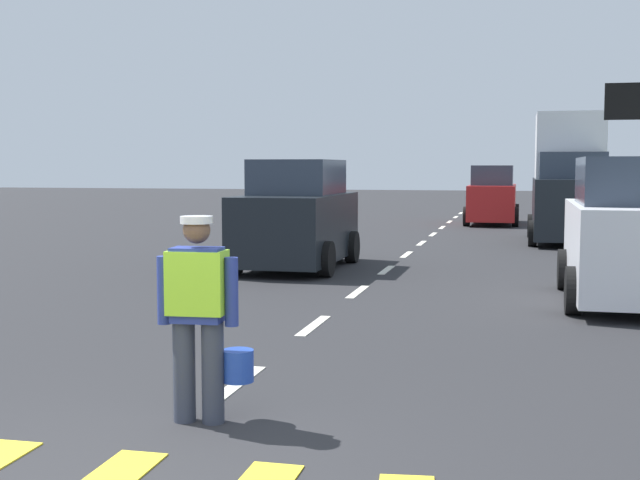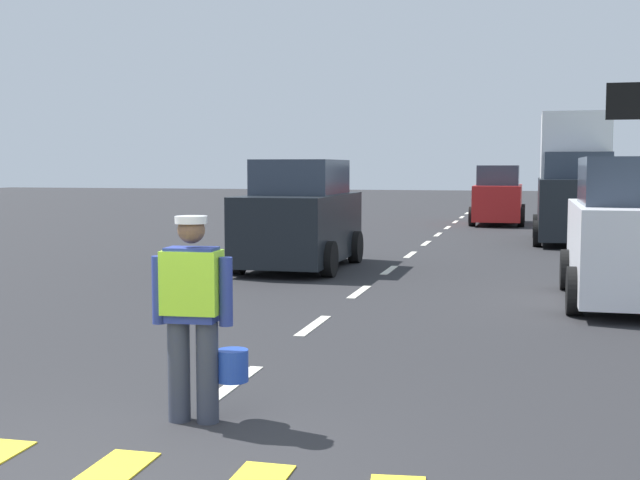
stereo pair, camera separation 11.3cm
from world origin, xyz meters
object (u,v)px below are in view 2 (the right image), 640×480
Objects in this scene: car_outgoing_far at (498,197)px; car_parked_curbside at (630,236)px; road_worker at (195,308)px; car_oncoming_lead at (300,218)px; delivery_truck at (575,183)px.

car_outgoing_far is 17.53m from car_parked_curbside.
road_worker is 0.40× the size of car_outgoing_far.
car_oncoming_lead and car_parked_curbside have the same top height.
car_parked_curbside is (4.05, 7.04, 0.09)m from road_worker.
car_outgoing_far is at bearing 76.54° from car_oncoming_lead.
car_oncoming_lead is at bearing -127.14° from delivery_truck.
car_oncoming_lead is 0.99× the size of car_parked_curbside.
delivery_truck is 9.46m from car_oncoming_lead.
road_worker is at bearing -102.04° from delivery_truck.
delivery_truck reaches higher than car_oncoming_lead.
car_outgoing_far is at bearing 86.54° from road_worker.
car_oncoming_lead reaches higher than car_outgoing_far.
car_outgoing_far is at bearing 98.44° from car_parked_curbside.
car_outgoing_far is 14.68m from car_oncoming_lead.
car_parked_curbside reaches higher than car_outgoing_far.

